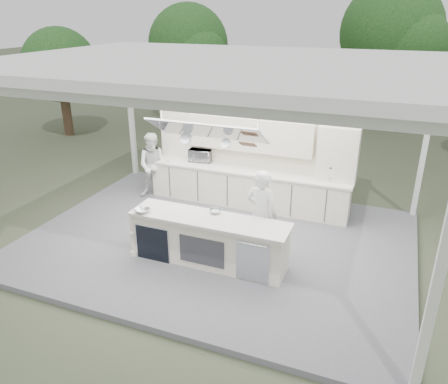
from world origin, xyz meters
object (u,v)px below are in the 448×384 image
at_px(head_chef, 261,214).
at_px(sous_chef, 154,166).
at_px(back_counter, 247,187).
at_px(demo_island, 208,240).

relative_size(head_chef, sous_chef, 1.06).
bearing_deg(head_chef, sous_chef, -18.29).
bearing_deg(sous_chef, back_counter, -14.35).
xyz_separation_m(demo_island, head_chef, (0.86, 0.63, 0.43)).
relative_size(demo_island, head_chef, 1.72).
xyz_separation_m(back_counter, sous_chef, (-2.42, -0.35, 0.38)).
bearing_deg(back_counter, demo_island, -86.37).
bearing_deg(back_counter, sous_chef, -171.77).
bearing_deg(back_counter, head_chef, -64.48).
bearing_deg(demo_island, back_counter, 93.63).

